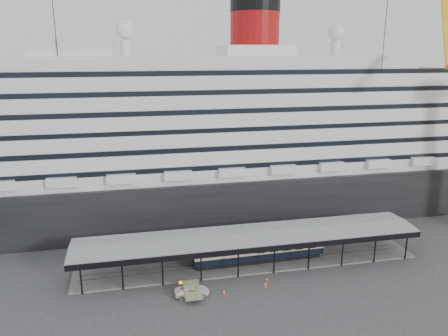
{
  "coord_description": "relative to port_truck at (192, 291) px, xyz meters",
  "views": [
    {
      "loc": [
        -17.79,
        -57.98,
        33.88
      ],
      "look_at": [
        -3.6,
        8.0,
        15.65
      ],
      "focal_mm": 35.0,
      "sensor_mm": 36.0,
      "label": 1
    }
  ],
  "objects": [
    {
      "name": "ground",
      "position": [
        10.59,
        2.8,
        -0.69
      ],
      "size": [
        200.0,
        200.0,
        0.0
      ],
      "primitive_type": "plane",
      "color": "#373739",
      "rests_on": "ground"
    },
    {
      "name": "pullman_carriage",
      "position": [
        12.18,
        7.8,
        1.91
      ],
      "size": [
        21.88,
        3.3,
        21.43
      ],
      "rotation": [
        0.0,
        0.0,
        0.02
      ],
      "color": "black",
      "rests_on": "ground"
    },
    {
      "name": "traffic_cone_right",
      "position": [
        11.6,
        1.43,
        -0.36
      ],
      "size": [
        0.41,
        0.41,
        0.67
      ],
      "rotation": [
        0.0,
        0.0,
        -0.21
      ],
      "color": "red",
      "rests_on": "ground"
    },
    {
      "name": "port_truck",
      "position": [
        0.0,
        0.0,
        0.0
      ],
      "size": [
        5.02,
        2.38,
        1.38
      ],
      "primitive_type": "imported",
      "rotation": [
        0.0,
        0.0,
        1.55
      ],
      "color": "white",
      "rests_on": "ground"
    },
    {
      "name": "cruise_ship",
      "position": [
        10.64,
        34.8,
        17.66
      ],
      "size": [
        130.0,
        30.0,
        43.9
      ],
      "color": "black",
      "rests_on": "ground"
    },
    {
      "name": "traffic_cone_left",
      "position": [
        4.5,
        -0.77,
        -0.32
      ],
      "size": [
        0.5,
        0.5,
        0.75
      ],
      "rotation": [
        0.0,
        0.0,
        -0.38
      ],
      "color": "#F1410D",
      "rests_on": "ground"
    },
    {
      "name": "platform_canopy",
      "position": [
        10.59,
        7.8,
        1.67
      ],
      "size": [
        56.0,
        9.18,
        5.3
      ],
      "color": "slate",
      "rests_on": "ground"
    },
    {
      "name": "traffic_cone_mid",
      "position": [
        10.94,
        -0.11,
        -0.28
      ],
      "size": [
        0.44,
        0.44,
        0.83
      ],
      "rotation": [
        0.0,
        0.0,
        0.03
      ],
      "color": "#F05F0D",
      "rests_on": "ground"
    }
  ]
}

